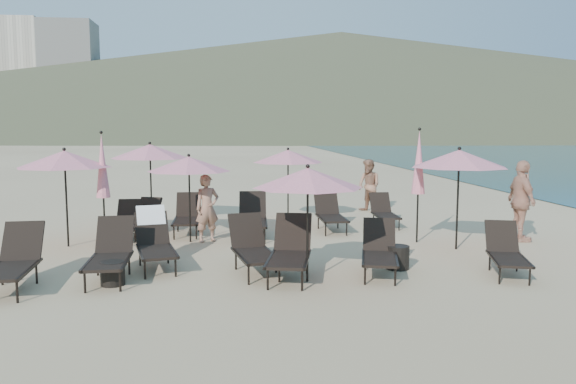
{
  "coord_description": "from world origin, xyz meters",
  "views": [
    {
      "loc": [
        -1.39,
        -10.15,
        2.67
      ],
      "look_at": [
        0.01,
        3.5,
        1.1
      ],
      "focal_mm": 35.0,
      "sensor_mm": 36.0,
      "label": 1
    }
  ],
  "objects": [
    {
      "name": "side_table_1",
      "position": [
        1.76,
        0.03,
        0.22
      ],
      "size": [
        0.43,
        0.43,
        0.45
      ],
      "primitive_type": "cylinder",
      "color": "black",
      "rests_on": "ground"
    },
    {
      "name": "umbrella_open_2",
      "position": [
        3.56,
        1.59,
        2.01
      ],
      "size": [
        2.11,
        2.11,
        2.27
      ],
      "color": "black",
      "rests_on": "ground"
    },
    {
      "name": "lounger_6",
      "position": [
        -3.89,
        3.39,
        0.42
      ],
      "size": [
        0.63,
        1.59,
        0.91
      ],
      "rotation": [
        0.0,
        0.0,
        -0.01
      ],
      "color": "black",
      "rests_on": "ground"
    },
    {
      "name": "lounger_5",
      "position": [
        3.62,
        -0.55,
        0.42
      ],
      "size": [
        1.0,
        1.66,
        0.9
      ],
      "rotation": [
        0.0,
        0.0,
        -0.28
      ],
      "color": "black",
      "rests_on": "ground"
    },
    {
      "name": "umbrella_open_3",
      "position": [
        -3.58,
        5.52,
        2.03
      ],
      "size": [
        2.14,
        2.14,
        2.3
      ],
      "color": "black",
      "rests_on": "ground"
    },
    {
      "name": "umbrella_open_4",
      "position": [
        0.22,
        5.49,
        1.88
      ],
      "size": [
        1.97,
        1.97,
        2.12
      ],
      "color": "black",
      "rests_on": "ground"
    },
    {
      "name": "umbrella_open_1",
      "position": [
        -2.35,
        3.0,
        1.84
      ],
      "size": [
        1.93,
        1.93,
        2.08
      ],
      "color": "black",
      "rests_on": "ground"
    },
    {
      "name": "umbrella_open_0",
      "position": [
        -5.07,
        2.77,
        1.98
      ],
      "size": [
        2.08,
        2.08,
        2.24
      ],
      "color": "black",
      "rests_on": "ground"
    },
    {
      "name": "lounger_2",
      "position": [
        -0.99,
        0.08,
        0.47
      ],
      "size": [
        0.98,
        1.84,
        1.0
      ],
      "rotation": [
        0.0,
        0.0,
        0.19
      ],
      "color": "black",
      "rests_on": "ground"
    },
    {
      "name": "lounger_8",
      "position": [
        -2.5,
        4.11,
        0.46
      ],
      "size": [
        0.66,
        1.7,
        0.98
      ],
      "rotation": [
        0.0,
        0.0,
        0.0
      ],
      "color": "black",
      "rests_on": "ground"
    },
    {
      "name": "side_table_0",
      "position": [
        -3.42,
        -0.55,
        0.2
      ],
      "size": [
        0.41,
        0.41,
        0.41
      ],
      "primitive_type": "cylinder",
      "color": "black",
      "rests_on": "ground"
    },
    {
      "name": "umbrella_closed_1",
      "position": [
        -4.24,
        2.7,
        1.81
      ],
      "size": [
        0.31,
        0.31,
        2.61
      ],
      "color": "black",
      "rests_on": "ground"
    },
    {
      "name": "lounger_1",
      "position": [
        -3.53,
        -0.15,
        0.48
      ],
      "size": [
        0.75,
        1.8,
        1.02
      ],
      "rotation": [
        0.0,
        0.0,
        0.04
      ],
      "color": "black",
      "rests_on": "ground"
    },
    {
      "name": "volcanic_headland",
      "position": [
        71.37,
        302.62,
        26.49
      ],
      "size": [
        690.0,
        690.0,
        55.0
      ],
      "color": "brown",
      "rests_on": "ground"
    },
    {
      "name": "ground",
      "position": [
        0.0,
        0.0,
        0.0
      ],
      "size": [
        800.0,
        800.0,
        0.0
      ],
      "primitive_type": "plane",
      "color": "#D6BA8C",
      "rests_on": "ground"
    },
    {
      "name": "lounger_0",
      "position": [
        -5.0,
        -0.61,
        0.48
      ],
      "size": [
        0.79,
        1.81,
        1.02
      ],
      "rotation": [
        0.0,
        0.0,
        0.07
      ],
      "color": "black",
      "rests_on": "ground"
    },
    {
      "name": "umbrella_closed_0",
      "position": [
        2.94,
        2.42,
        1.87
      ],
      "size": [
        0.31,
        0.31,
        2.68
      ],
      "color": "black",
      "rests_on": "ground"
    },
    {
      "name": "lounger_7",
      "position": [
        -3.64,
        3.88,
        0.42
      ],
      "size": [
        1.05,
        1.66,
        0.89
      ],
      "rotation": [
        0.0,
        0.0,
        -0.32
      ],
      "color": "black",
      "rests_on": "ground"
    },
    {
      "name": "beachgoer_c",
      "position": [
        5.42,
        2.31,
        0.96
      ],
      "size": [
        0.48,
        1.13,
        1.92
      ],
      "primitive_type": "imported",
      "rotation": [
        0.0,
        0.0,
        1.56
      ],
      "color": "tan",
      "rests_on": "ground"
    },
    {
      "name": "lounger_12",
      "position": [
        -2.87,
        0.7,
        0.53
      ],
      "size": [
        1.03,
        1.87,
        1.1
      ],
      "rotation": [
        0.0,
        0.0,
        0.23
      ],
      "color": "black",
      "rests_on": "ground"
    },
    {
      "name": "lounger_3",
      "position": [
        -0.35,
        -0.34,
        0.49
      ],
      "size": [
        1.05,
        1.93,
        1.05
      ],
      "rotation": [
        0.0,
        0.0,
        -0.2
      ],
      "color": "black",
      "rests_on": "ground"
    },
    {
      "name": "hotel_skyline",
      "position": [
        -93.62,
        271.21,
        24.18
      ],
      "size": [
        109.0,
        82.0,
        55.0
      ],
      "color": "beige",
      "rests_on": "ground"
    },
    {
      "name": "lounger_10",
      "position": [
        1.19,
        4.16,
        0.46
      ],
      "size": [
        0.68,
        1.7,
        0.97
      ],
      "rotation": [
        0.0,
        0.0,
        0.02
      ],
      "color": "black",
      "rests_on": "ground"
    },
    {
      "name": "umbrella_open_5",
      "position": [
        -0.08,
        -0.66,
        1.82
      ],
      "size": [
        1.91,
        1.91,
        2.06
      ],
      "color": "black",
      "rests_on": "ground"
    },
    {
      "name": "beachgoer_b",
      "position": [
        2.98,
        7.22,
        0.84
      ],
      "size": [
        0.94,
        1.02,
        1.68
      ],
      "primitive_type": "imported",
      "rotation": [
        0.0,
        0.0,
        -1.1
      ],
      "color": "#9F6C52",
      "rests_on": "ground"
    },
    {
      "name": "lounger_4",
      "position": [
        1.31,
        -0.3,
        0.44
      ],
      "size": [
        0.99,
        1.73,
        0.94
      ],
      "rotation": [
        0.0,
        0.0,
        -0.24
      ],
      "color": "black",
      "rests_on": "ground"
    },
    {
      "name": "lounger_9",
      "position": [
        -0.87,
        3.49,
        0.49
      ],
      "size": [
        0.78,
        1.85,
        1.05
      ],
      "rotation": [
        0.0,
        0.0,
        -0.05
      ],
      "color": "black",
      "rests_on": "ground"
    },
    {
      "name": "beachgoer_a",
      "position": [
        -1.94,
        3.02,
        0.79
      ],
      "size": [
        0.68,
        0.58,
        1.59
      ],
      "primitive_type": "imported",
      "rotation": [
        0.0,
        0.0,
        0.41
      ],
      "color": "#A6735A",
      "rests_on": "ground"
    },
    {
      "name": "lounger_11",
      "position": [
        2.77,
        4.65,
        0.4
      ],
      "size": [
        0.62,
        1.51,
        0.86
      ],
      "rotation": [
        0.0,
        0.0,
        -0.03
      ],
      "color": "black",
      "rests_on": "ground"
    }
  ]
}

